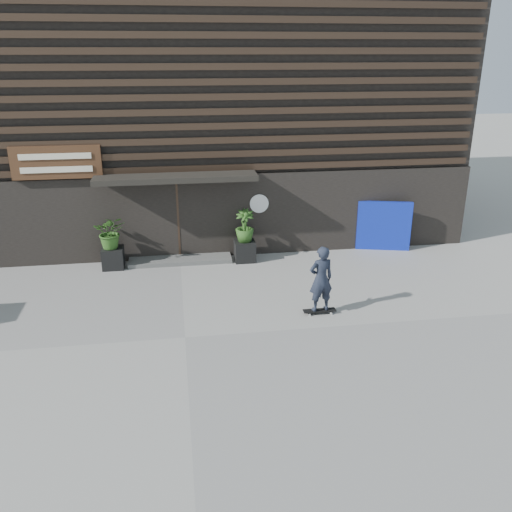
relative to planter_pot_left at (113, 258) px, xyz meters
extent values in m
plane|color=gray|center=(1.90, -4.40, -0.30)|extent=(80.00, 80.00, 0.00)
cube|color=#50504D|center=(1.90, 0.20, -0.24)|extent=(3.00, 0.80, 0.12)
cube|color=black|center=(0.00, 0.00, 0.00)|extent=(0.60, 0.60, 0.60)
imported|color=#2D591E|center=(0.00, 0.00, 0.78)|extent=(0.86, 0.75, 0.96)
cube|color=black|center=(3.80, 0.00, 0.00)|extent=(0.60, 0.60, 0.60)
imported|color=#2D591E|center=(3.80, 0.00, 0.78)|extent=(0.54, 0.54, 0.96)
cube|color=#0C1D9E|center=(8.18, 0.30, 0.47)|extent=(1.63, 0.52, 1.54)
cube|color=black|center=(1.90, 5.60, 3.70)|extent=(18.00, 10.00, 8.00)
cube|color=black|center=(1.90, 0.54, 0.95)|extent=(18.00, 0.12, 2.50)
cube|color=#38281E|center=(1.90, 0.48, 2.40)|extent=(17.60, 0.08, 0.18)
cube|color=#38281E|center=(1.90, 0.48, 2.79)|extent=(17.60, 0.08, 0.18)
cube|color=#38281E|center=(1.90, 0.48, 3.18)|extent=(17.60, 0.08, 0.18)
cube|color=#38281E|center=(1.90, 0.48, 3.58)|extent=(17.60, 0.08, 0.18)
cube|color=#38281E|center=(1.90, 0.48, 3.97)|extent=(17.60, 0.08, 0.18)
cube|color=#38281E|center=(1.90, 0.48, 4.36)|extent=(17.60, 0.08, 0.18)
cube|color=#38281E|center=(1.90, 0.48, 4.75)|extent=(17.60, 0.08, 0.18)
cube|color=#38281E|center=(1.90, 0.48, 5.15)|extent=(17.60, 0.08, 0.18)
cube|color=#38281E|center=(1.90, 0.48, 5.54)|extent=(17.60, 0.08, 0.18)
cube|color=#38281E|center=(1.90, 0.48, 5.93)|extent=(17.60, 0.08, 0.18)
cube|color=#38281E|center=(1.90, 0.48, 6.32)|extent=(17.60, 0.08, 0.18)
cube|color=#38281E|center=(1.90, 0.48, 6.72)|extent=(17.60, 0.08, 0.18)
cube|color=black|center=(1.90, 0.10, 2.25)|extent=(4.50, 1.00, 0.15)
cube|color=black|center=(1.90, 0.70, 0.85)|extent=(2.40, 0.30, 2.30)
cube|color=#38281E|center=(1.90, 0.52, 0.85)|extent=(0.06, 0.10, 2.30)
cube|color=#472B19|center=(-1.30, 0.40, 2.70)|extent=(2.40, 0.10, 0.90)
cube|color=beige|center=(-1.30, 0.33, 2.88)|extent=(1.90, 0.02, 0.16)
cube|color=beige|center=(-1.30, 0.33, 2.52)|extent=(1.90, 0.02, 0.16)
cylinder|color=white|center=(4.30, 0.46, 1.30)|extent=(0.56, 0.03, 0.56)
cube|color=black|center=(5.09, -3.72, -0.21)|extent=(0.78, 0.20, 0.02)
cylinder|color=#A0A19C|center=(4.83, -3.82, -0.27)|extent=(0.06, 0.03, 0.06)
cylinder|color=#A2A39E|center=(4.83, -3.62, -0.27)|extent=(0.06, 0.03, 0.06)
cylinder|color=#B6B6B1|center=(5.35, -3.82, -0.27)|extent=(0.06, 0.03, 0.06)
cylinder|color=#A9A9A4|center=(5.35, -3.62, -0.27)|extent=(0.06, 0.03, 0.06)
imported|color=#191F2E|center=(5.09, -3.72, 0.59)|extent=(0.64, 0.47, 1.60)
camera|label=1|loc=(1.86, -14.96, 5.57)|focal=38.17mm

